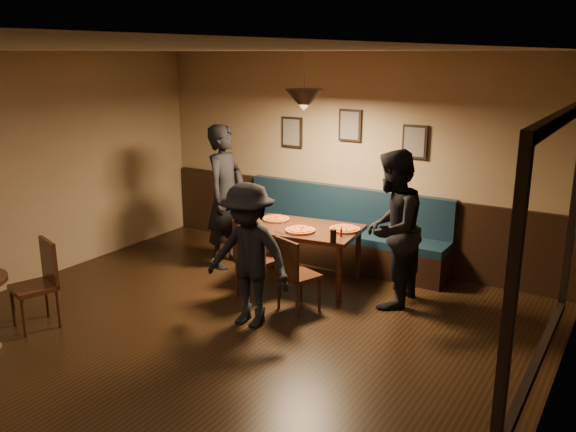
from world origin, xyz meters
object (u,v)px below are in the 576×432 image
object	(u,v)px
dining_table	(303,256)
chair_near_right	(299,274)
chair_near_left	(258,258)
cafe_chair_far	(33,286)
booth_bench	(339,228)
diner_right	(392,229)
tabasco_bottle	(341,232)
soda_glass	(333,236)
diner_front	(248,255)
diner_left	(226,196)

from	to	relation	value
dining_table	chair_near_right	bearing A→B (deg)	-70.23
chair_near_left	cafe_chair_far	xyz separation A→B (m)	(-1.51, -1.90, -0.01)
booth_bench	diner_right	world-z (taller)	diner_right
chair_near_right	tabasco_bottle	xyz separation A→B (m)	(0.20, 0.61, 0.36)
chair_near_left	chair_near_right	world-z (taller)	chair_near_left
booth_bench	diner_right	distance (m)	1.48
chair_near_right	soda_glass	size ratio (longest dim) A/B	5.50
diner_front	soda_glass	xyz separation A→B (m)	(0.49, 0.95, 0.04)
booth_bench	soda_glass	world-z (taller)	booth_bench
diner_left	cafe_chair_far	bearing A→B (deg)	163.09
chair_near_left	chair_near_right	xyz separation A→B (m)	(0.61, -0.09, -0.04)
soda_glass	cafe_chair_far	bearing A→B (deg)	-137.02
dining_table	diner_left	xyz separation A→B (m)	(-1.22, 0.07, 0.58)
chair_near_left	diner_right	bearing A→B (deg)	35.72
booth_bench	chair_near_left	distance (m)	1.53
dining_table	diner_front	world-z (taller)	diner_front
chair_near_left	diner_left	size ratio (longest dim) A/B	0.49
dining_table	cafe_chair_far	xyz separation A→B (m)	(-1.75, -2.52, 0.10)
diner_front	tabasco_bottle	distance (m)	1.28
diner_front	booth_bench	bearing A→B (deg)	91.14
booth_bench	diner_left	xyz separation A→B (m)	(-1.26, -0.81, 0.45)
diner_front	diner_right	bearing A→B (deg)	49.96
diner_left	tabasco_bottle	size ratio (longest dim) A/B	16.44
diner_left	diner_front	world-z (taller)	diner_left
dining_table	soda_glass	world-z (taller)	soda_glass
diner_front	chair_near_right	bearing A→B (deg)	65.12
chair_near_left	chair_near_right	bearing A→B (deg)	4.02
diner_left	cafe_chair_far	distance (m)	2.69
chair_near_left	soda_glass	xyz separation A→B (m)	(0.83, 0.28, 0.34)
soda_glass	diner_left	bearing A→B (deg)	167.29
dining_table	diner_left	world-z (taller)	diner_left
dining_table	diner_left	distance (m)	1.36
booth_bench	diner_front	bearing A→B (deg)	-88.40
booth_bench	tabasco_bottle	size ratio (longest dim) A/B	26.06
booth_bench	diner_right	bearing A→B (deg)	-39.09
booth_bench	dining_table	xyz separation A→B (m)	(-0.04, -0.88, -0.14)
chair_near_left	tabasco_bottle	distance (m)	1.01
diner_front	tabasco_bottle	world-z (taller)	diner_front
booth_bench	chair_near_left	world-z (taller)	booth_bench
soda_glass	tabasco_bottle	bearing A→B (deg)	95.50
dining_table	chair_near_left	distance (m)	0.67
booth_bench	diner_right	size ratio (longest dim) A/B	1.69
chair_near_right	diner_left	xyz separation A→B (m)	(-1.59, 0.78, 0.52)
diner_right	soda_glass	distance (m)	0.65
chair_near_left	diner_right	world-z (taller)	diner_right
dining_table	tabasco_bottle	world-z (taller)	tabasco_bottle
chair_near_left	diner_front	bearing A→B (deg)	-50.46
soda_glass	cafe_chair_far	size ratio (longest dim) A/B	0.17
chair_near_left	cafe_chair_far	bearing A→B (deg)	-115.85
soda_glass	diner_right	bearing A→B (deg)	29.61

